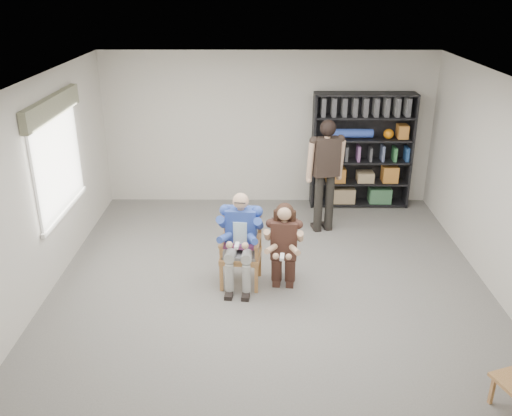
# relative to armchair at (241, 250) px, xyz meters

# --- Properties ---
(room_shell) EXTENTS (6.00, 7.00, 2.80)m
(room_shell) POSITION_rel_armchair_xyz_m (0.41, -0.39, 0.88)
(room_shell) COLOR silver
(room_shell) RESTS_ON ground
(floor) EXTENTS (6.00, 7.00, 0.01)m
(floor) POSITION_rel_armchair_xyz_m (0.41, -0.39, -0.52)
(floor) COLOR slate
(floor) RESTS_ON ground
(window_left) EXTENTS (0.16, 2.00, 1.75)m
(window_left) POSITION_rel_armchair_xyz_m (-2.54, 0.61, 1.11)
(window_left) COLOR silver
(window_left) RESTS_ON room_shell
(armchair) EXTENTS (0.65, 0.63, 1.03)m
(armchair) POSITION_rel_armchair_xyz_m (0.00, 0.00, 0.00)
(armchair) COLOR #A67439
(armchair) RESTS_ON floor
(seated_man) EXTENTS (0.65, 0.86, 1.34)m
(seated_man) POSITION_rel_armchair_xyz_m (0.00, 0.00, 0.15)
(seated_man) COLOR #1C4B9A
(seated_man) RESTS_ON floor
(kneeling_woman) EXTENTS (0.59, 0.87, 1.23)m
(kneeling_woman) POSITION_rel_armchair_xyz_m (0.58, -0.12, 0.10)
(kneeling_woman) COLOR #3D251C
(kneeling_woman) RESTS_ON floor
(bookshelf) EXTENTS (1.80, 0.38, 2.10)m
(bookshelf) POSITION_rel_armchair_xyz_m (2.11, 2.89, 0.53)
(bookshelf) COLOR black
(bookshelf) RESTS_ON floor
(standing_man) EXTENTS (0.65, 0.46, 1.89)m
(standing_man) POSITION_rel_armchair_xyz_m (1.33, 1.75, 0.43)
(standing_man) COLOR black
(standing_man) RESTS_ON floor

